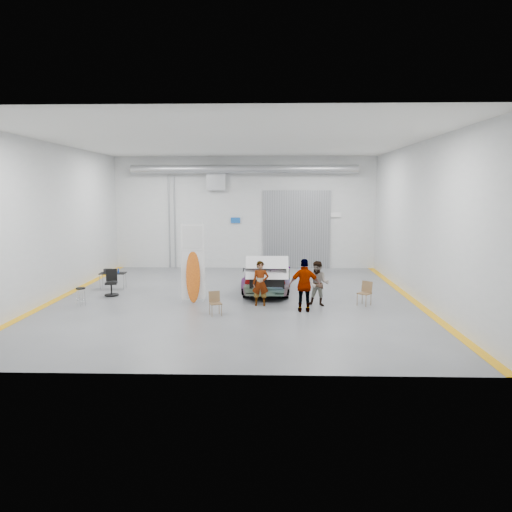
{
  "coord_description": "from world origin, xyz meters",
  "views": [
    {
      "loc": [
        1.38,
        -18.89,
        4.15
      ],
      "look_at": [
        0.79,
        1.48,
        1.5
      ],
      "focal_mm": 35.0,
      "sensor_mm": 36.0,
      "label": 1
    }
  ],
  "objects_px": {
    "folding_chair_far": "(364,298)",
    "sedan_car": "(267,275)",
    "person_a": "(261,283)",
    "person_c": "(305,285)",
    "folding_chair_near": "(216,308)",
    "person_b": "(318,284)",
    "office_chair": "(112,284)",
    "surfboard_display": "(192,269)",
    "work_table": "(111,273)",
    "shop_stool": "(81,297)"
  },
  "relations": [
    {
      "from": "person_b",
      "to": "work_table",
      "type": "xyz_separation_m",
      "value": [
        -8.55,
        3.03,
        -0.14
      ]
    },
    {
      "from": "office_chair",
      "to": "work_table",
      "type": "bearing_deg",
      "value": 96.77
    },
    {
      "from": "sedan_car",
      "to": "shop_stool",
      "type": "relative_size",
      "value": 6.86
    },
    {
      "from": "person_a",
      "to": "surfboard_display",
      "type": "xyz_separation_m",
      "value": [
        -2.57,
        0.46,
        0.45
      ]
    },
    {
      "from": "office_chair",
      "to": "person_a",
      "type": "bearing_deg",
      "value": -26.03
    },
    {
      "from": "folding_chair_far",
      "to": "office_chair",
      "type": "xyz_separation_m",
      "value": [
        -9.78,
        1.48,
        0.18
      ]
    },
    {
      "from": "person_a",
      "to": "person_b",
      "type": "distance_m",
      "value": 2.1
    },
    {
      "from": "person_c",
      "to": "surfboard_display",
      "type": "height_order",
      "value": "surfboard_display"
    },
    {
      "from": "work_table",
      "to": "office_chair",
      "type": "bearing_deg",
      "value": -72.14
    },
    {
      "from": "sedan_car",
      "to": "work_table",
      "type": "distance_m",
      "value": 6.69
    },
    {
      "from": "person_a",
      "to": "work_table",
      "type": "relative_size",
      "value": 1.47
    },
    {
      "from": "folding_chair_far",
      "to": "office_chair",
      "type": "bearing_deg",
      "value": -148.46
    },
    {
      "from": "work_table",
      "to": "surfboard_display",
      "type": "bearing_deg",
      "value": -33.57
    },
    {
      "from": "sedan_car",
      "to": "folding_chair_far",
      "type": "relative_size",
      "value": 5.36
    },
    {
      "from": "work_table",
      "to": "office_chair",
      "type": "relative_size",
      "value": 1.08
    },
    {
      "from": "person_a",
      "to": "person_c",
      "type": "xyz_separation_m",
      "value": [
        1.54,
        -0.9,
        0.11
      ]
    },
    {
      "from": "person_c",
      "to": "person_b",
      "type": "bearing_deg",
      "value": -120.13
    },
    {
      "from": "folding_chair_near",
      "to": "surfboard_display",
      "type": "bearing_deg",
      "value": 99.24
    },
    {
      "from": "folding_chair_far",
      "to": "folding_chair_near",
      "type": "bearing_deg",
      "value": -122.77
    },
    {
      "from": "person_c",
      "to": "shop_stool",
      "type": "height_order",
      "value": "person_c"
    },
    {
      "from": "surfboard_display",
      "to": "work_table",
      "type": "xyz_separation_m",
      "value": [
        -3.88,
        2.57,
        -0.59
      ]
    },
    {
      "from": "person_a",
      "to": "surfboard_display",
      "type": "distance_m",
      "value": 2.65
    },
    {
      "from": "person_a",
      "to": "folding_chair_far",
      "type": "relative_size",
      "value": 1.87
    },
    {
      "from": "folding_chair_far",
      "to": "sedan_car",
      "type": "bearing_deg",
      "value": -175.42
    },
    {
      "from": "sedan_car",
      "to": "person_b",
      "type": "height_order",
      "value": "person_b"
    },
    {
      "from": "person_a",
      "to": "office_chair",
      "type": "bearing_deg",
      "value": 167.14
    },
    {
      "from": "person_b",
      "to": "shop_stool",
      "type": "xyz_separation_m",
      "value": [
        -8.61,
        -0.32,
        -0.48
      ]
    },
    {
      "from": "person_b",
      "to": "office_chair",
      "type": "xyz_separation_m",
      "value": [
        -8.09,
        1.6,
        -0.37
      ]
    },
    {
      "from": "person_a",
      "to": "person_b",
      "type": "relative_size",
      "value": 1.0
    },
    {
      "from": "folding_chair_near",
      "to": "person_c",
      "type": "bearing_deg",
      "value": -8.75
    },
    {
      "from": "person_a",
      "to": "person_c",
      "type": "distance_m",
      "value": 1.79
    },
    {
      "from": "sedan_car",
      "to": "folding_chair_near",
      "type": "xyz_separation_m",
      "value": [
        -1.71,
        -4.16,
        -0.43
      ]
    },
    {
      "from": "person_a",
      "to": "person_b",
      "type": "bearing_deg",
      "value": 2.08
    },
    {
      "from": "sedan_car",
      "to": "person_b",
      "type": "bearing_deg",
      "value": 127.2
    },
    {
      "from": "surfboard_display",
      "to": "person_c",
      "type": "bearing_deg",
      "value": -27.31
    },
    {
      "from": "surfboard_display",
      "to": "folding_chair_near",
      "type": "bearing_deg",
      "value": -69.88
    },
    {
      "from": "folding_chair_near",
      "to": "work_table",
      "type": "xyz_separation_m",
      "value": [
        -4.97,
        4.53,
        0.44
      ]
    },
    {
      "from": "person_c",
      "to": "work_table",
      "type": "relative_size",
      "value": 1.66
    },
    {
      "from": "sedan_car",
      "to": "work_table",
      "type": "bearing_deg",
      "value": -1.05
    },
    {
      "from": "person_c",
      "to": "office_chair",
      "type": "xyz_separation_m",
      "value": [
        -7.53,
        2.5,
        -0.47
      ]
    },
    {
      "from": "person_c",
      "to": "office_chair",
      "type": "distance_m",
      "value": 7.95
    },
    {
      "from": "shop_stool",
      "to": "person_c",
      "type": "bearing_deg",
      "value": -4.12
    },
    {
      "from": "work_table",
      "to": "folding_chair_far",
      "type": "bearing_deg",
      "value": -15.88
    },
    {
      "from": "sedan_car",
      "to": "folding_chair_far",
      "type": "bearing_deg",
      "value": 146.5
    },
    {
      "from": "person_b",
      "to": "folding_chair_far",
      "type": "height_order",
      "value": "person_b"
    },
    {
      "from": "person_a",
      "to": "shop_stool",
      "type": "distance_m",
      "value": 6.54
    },
    {
      "from": "surfboard_display",
      "to": "folding_chair_near",
      "type": "distance_m",
      "value": 2.46
    },
    {
      "from": "person_b",
      "to": "folding_chair_far",
      "type": "relative_size",
      "value": 1.87
    },
    {
      "from": "work_table",
      "to": "person_b",
      "type": "bearing_deg",
      "value": -19.51
    },
    {
      "from": "sedan_car",
      "to": "person_c",
      "type": "relative_size",
      "value": 2.54
    }
  ]
}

